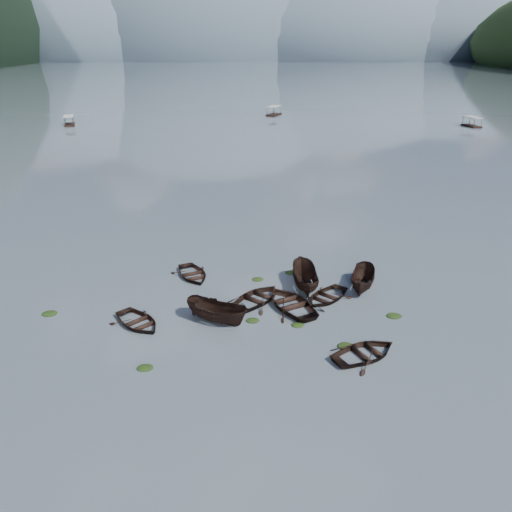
{
  "coord_description": "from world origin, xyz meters",
  "views": [
    {
      "loc": [
        -0.62,
        -23.72,
        16.97
      ],
      "look_at": [
        0.0,
        12.0,
        2.0
      ],
      "focal_mm": 35.0,
      "sensor_mm": 36.0,
      "label": 1
    }
  ],
  "objects_px": {
    "rowboat_3": "(291,307)",
    "pontoon_left": "(70,125)",
    "pontoon_centre": "(274,115)",
    "rowboat_0": "(138,325)"
  },
  "relations": [
    {
      "from": "pontoon_left",
      "to": "pontoon_centre",
      "type": "bearing_deg",
      "value": 3.91
    },
    {
      "from": "rowboat_0",
      "to": "pontoon_left",
      "type": "bearing_deg",
      "value": 67.83
    },
    {
      "from": "rowboat_3",
      "to": "pontoon_centre",
      "type": "height_order",
      "value": "pontoon_centre"
    },
    {
      "from": "rowboat_3",
      "to": "rowboat_0",
      "type": "bearing_deg",
      "value": -14.76
    },
    {
      "from": "rowboat_3",
      "to": "pontoon_left",
      "type": "distance_m",
      "value": 100.65
    },
    {
      "from": "pontoon_left",
      "to": "rowboat_3",
      "type": "bearing_deg",
      "value": -79.65
    },
    {
      "from": "rowboat_3",
      "to": "pontoon_left",
      "type": "height_order",
      "value": "pontoon_left"
    },
    {
      "from": "rowboat_3",
      "to": "pontoon_centre",
      "type": "xyz_separation_m",
      "value": [
        4.23,
        108.04,
        0.0
      ]
    },
    {
      "from": "pontoon_centre",
      "to": "pontoon_left",
      "type": "bearing_deg",
      "value": -136.85
    },
    {
      "from": "rowboat_0",
      "to": "pontoon_left",
      "type": "distance_m",
      "value": 98.56
    }
  ]
}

